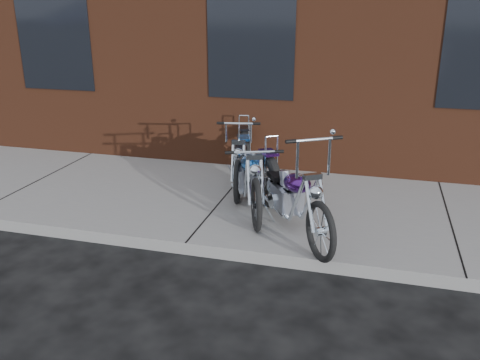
% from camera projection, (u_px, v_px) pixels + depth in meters
% --- Properties ---
extents(ground, '(120.00, 120.00, 0.00)m').
position_uv_depth(ground, '(186.00, 255.00, 5.86)').
color(ground, black).
rests_on(ground, ground).
extents(sidewalk, '(22.00, 3.00, 0.15)m').
position_uv_depth(sidewalk, '(224.00, 202.00, 7.20)').
color(sidewalk, gray).
rests_on(sidewalk, ground).
extents(chopper_purple, '(1.31, 1.99, 1.28)m').
position_uv_depth(chopper_purple, '(290.00, 196.00, 6.08)').
color(chopper_purple, black).
rests_on(chopper_purple, sidewalk).
extents(chopper_blue, '(0.91, 2.16, 0.98)m').
position_uv_depth(chopper_blue, '(249.00, 176.00, 6.82)').
color(chopper_blue, black).
rests_on(chopper_blue, sidewalk).
extents(chopper_third, '(0.63, 2.11, 1.08)m').
position_uv_depth(chopper_third, '(241.00, 159.00, 7.62)').
color(chopper_third, black).
rests_on(chopper_third, sidewalk).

